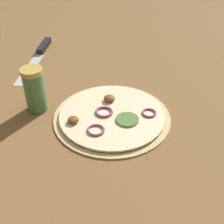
{
  "coord_description": "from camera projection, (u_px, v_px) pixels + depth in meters",
  "views": [
    {
      "loc": [
        0.14,
        -0.56,
        0.46
      ],
      "look_at": [
        0.0,
        0.0,
        0.02
      ],
      "focal_mm": 50.0,
      "sensor_mm": 36.0,
      "label": 1
    }
  ],
  "objects": [
    {
      "name": "ground_plane",
      "position": [
        112.0,
        118.0,
        0.74
      ],
      "size": [
        3.0,
        3.0,
        0.0
      ],
      "primitive_type": "plane",
      "color": "brown"
    },
    {
      "name": "pizza",
      "position": [
        112.0,
        116.0,
        0.73
      ],
      "size": [
        0.28,
        0.28,
        0.03
      ],
      "color": "#D6B77A",
      "rests_on": "ground_plane"
    },
    {
      "name": "knife",
      "position": [
        40.0,
        52.0,
        1.0
      ],
      "size": [
        0.06,
        0.29,
        0.02
      ],
      "rotation": [
        0.0,
        0.0,
        4.82
      ],
      "color": "silver",
      "rests_on": "ground_plane"
    },
    {
      "name": "spice_jar",
      "position": [
        35.0,
        90.0,
        0.73
      ],
      "size": [
        0.05,
        0.05,
        0.11
      ],
      "color": "#4C7F42",
      "rests_on": "ground_plane"
    }
  ]
}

